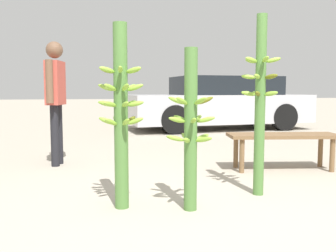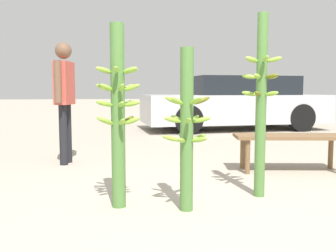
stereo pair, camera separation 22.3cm
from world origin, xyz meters
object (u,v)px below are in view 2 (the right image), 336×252
object	(u,v)px
vendor_person	(64,91)
banana_stalk_right	(261,101)
market_bench	(291,140)
banana_stalk_left	(118,113)
parked_car	(235,103)
banana_stalk_center	(187,128)

from	to	relation	value
vendor_person	banana_stalk_right	bearing A→B (deg)	59.00
market_bench	banana_stalk_left	bearing A→B (deg)	-142.62
vendor_person	parked_car	distance (m)	5.41
banana_stalk_right	parked_car	bearing A→B (deg)	72.38
banana_stalk_left	market_bench	distance (m)	2.38
market_bench	banana_stalk_right	bearing A→B (deg)	-119.61
banana_stalk_left	vendor_person	size ratio (longest dim) A/B	0.95
market_bench	banana_stalk_center	bearing A→B (deg)	-130.84
banana_stalk_left	banana_stalk_center	size ratio (longest dim) A/B	1.16
banana_stalk_center	banana_stalk_left	bearing A→B (deg)	161.17
banana_stalk_left	vendor_person	bearing A→B (deg)	107.42
banana_stalk_right	market_bench	bearing A→B (deg)	49.67
banana_stalk_center	banana_stalk_right	distance (m)	0.83
banana_stalk_center	parked_car	world-z (taller)	parked_car
banana_stalk_left	banana_stalk_center	world-z (taller)	banana_stalk_left
banana_stalk_center	banana_stalk_right	xyz separation A→B (m)	(0.75, 0.29, 0.20)
banana_stalk_right	banana_stalk_left	bearing A→B (deg)	-175.43
banana_stalk_right	market_bench	world-z (taller)	banana_stalk_right
banana_stalk_left	parked_car	world-z (taller)	banana_stalk_left
vendor_person	banana_stalk_left	bearing A→B (deg)	31.07
vendor_person	market_bench	bearing A→B (deg)	84.54
banana_stalk_center	vendor_person	bearing A→B (deg)	118.12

